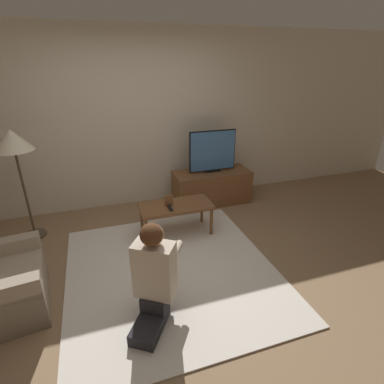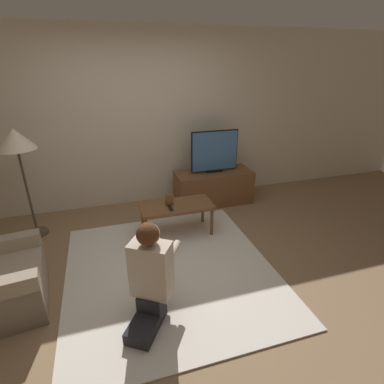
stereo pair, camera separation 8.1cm
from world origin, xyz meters
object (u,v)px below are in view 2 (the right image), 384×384
(coffee_table, at_px, (176,208))
(floor_lamp, at_px, (16,145))
(tv, at_px, (215,151))
(person_kneeling, at_px, (151,274))

(coffee_table, xyz_separation_m, floor_lamp, (-1.79, 0.55, 0.84))
(tv, bearing_deg, floor_lamp, -175.07)
(tv, distance_m, person_kneeling, 2.52)
(tv, distance_m, floor_lamp, 2.63)
(tv, relative_size, person_kneeling, 0.78)
(floor_lamp, xyz_separation_m, person_kneeling, (1.24, -1.86, -0.74))
(tv, relative_size, coffee_table, 0.80)
(tv, bearing_deg, person_kneeling, -123.19)
(floor_lamp, relative_size, person_kneeling, 1.48)
(coffee_table, distance_m, person_kneeling, 1.43)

